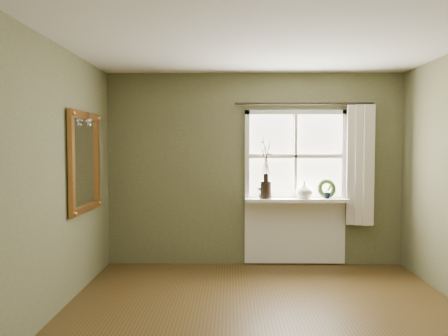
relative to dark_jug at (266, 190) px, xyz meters
name	(u,v)px	position (x,y,z in m)	size (l,w,h in m)	color
floor	(269,334)	(-0.15, -2.12, -1.04)	(4.50, 4.50, 0.00)	#433015
ceiling	(270,27)	(-0.15, -2.12, 1.56)	(4.50, 4.50, 0.00)	silver
wall_back	(254,169)	(-0.15, 0.18, 0.26)	(4.00, 0.10, 2.60)	brown
wall_left	(28,183)	(-2.20, -2.12, 0.26)	(0.10, 4.50, 2.60)	brown
wall_front	(335,246)	(-0.15, -4.42, 0.26)	(4.00, 0.10, 2.60)	brown
window_frame	(295,156)	(0.40, 0.11, 0.44)	(1.36, 0.06, 1.24)	white
window_sill	(296,200)	(0.40, 0.00, -0.14)	(1.36, 0.26, 0.04)	white
window_apron	(295,231)	(0.40, 0.11, -0.58)	(1.36, 0.04, 0.88)	white
dark_jug	(266,190)	(0.00, 0.00, 0.00)	(0.16, 0.16, 0.23)	black
cream_vase	(304,190)	(0.51, 0.00, 0.00)	(0.22, 0.22, 0.23)	beige
wreath	(327,191)	(0.81, 0.04, -0.02)	(0.26, 0.26, 0.06)	#30451E
potted_plant_left	(260,192)	(-0.08, 0.00, -0.04)	(0.08, 0.06, 0.16)	#30451E
potted_plant_right	(328,192)	(0.82, 0.00, -0.03)	(0.10, 0.08, 0.18)	#30451E
curtain	(360,165)	(1.24, 0.01, 0.33)	(0.36, 0.12, 1.59)	beige
curtain_rod	(304,104)	(0.50, 0.05, 1.14)	(0.03, 0.03, 1.84)	black
gilt_mirror	(85,162)	(-2.11, -0.91, 0.40)	(0.10, 0.94, 1.12)	white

